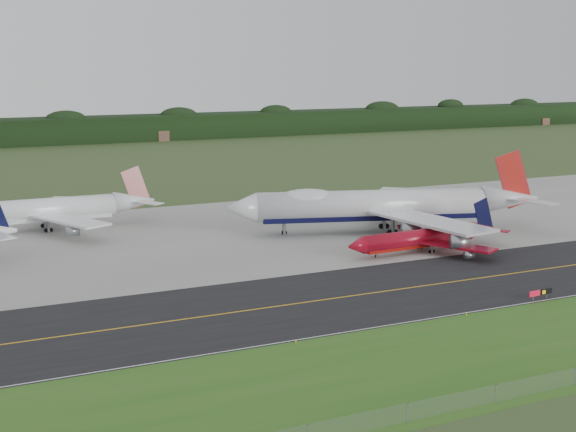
# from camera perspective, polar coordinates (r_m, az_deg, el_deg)

# --- Properties ---
(ground) EXTENTS (600.00, 600.00, 0.00)m
(ground) POSITION_cam_1_polar(r_m,az_deg,el_deg) (143.95, 7.96, -4.66)
(ground) COLOR #324520
(ground) RESTS_ON ground
(grass_verge) EXTENTS (400.00, 30.00, 0.01)m
(grass_verge) POSITION_cam_1_polar(r_m,az_deg,el_deg) (117.56, 17.33, -8.68)
(grass_verge) COLOR #2D601C
(grass_verge) RESTS_ON ground
(taxiway) EXTENTS (400.00, 32.00, 0.02)m
(taxiway) POSITION_cam_1_polar(r_m,az_deg,el_deg) (140.74, 8.84, -5.04)
(taxiway) COLOR black
(taxiway) RESTS_ON ground
(apron) EXTENTS (400.00, 78.00, 0.01)m
(apron) POSITION_cam_1_polar(r_m,az_deg,el_deg) (187.52, -0.50, -0.88)
(apron) COLOR gray
(apron) RESTS_ON ground
(taxiway_centreline) EXTENTS (400.00, 0.40, 0.00)m
(taxiway_centreline) POSITION_cam_1_polar(r_m,az_deg,el_deg) (140.74, 8.84, -5.04)
(taxiway_centreline) COLOR orange
(taxiway_centreline) RESTS_ON taxiway
(taxiway_edge_line) EXTENTS (400.00, 0.25, 0.00)m
(taxiway_edge_line) POSITION_cam_1_polar(r_m,az_deg,el_deg) (128.73, 12.69, -6.71)
(taxiway_edge_line) COLOR silver
(taxiway_edge_line) RESTS_ON taxiway
(horizon_treeline) EXTENTS (700.00, 25.00, 12.00)m
(horizon_treeline) POSITION_cam_1_polar(r_m,az_deg,el_deg) (398.54, -13.95, 5.90)
(horizon_treeline) COLOR black
(horizon_treeline) RESTS_ON ground
(jet_ba_747) EXTENTS (71.87, 58.21, 18.40)m
(jet_ba_747) POSITION_cam_1_polar(r_m,az_deg,el_deg) (183.56, 6.72, 0.78)
(jet_ba_747) COLOR silver
(jet_ba_747) RESTS_ON ground
(jet_red_737) EXTENTS (36.87, 30.07, 9.96)m
(jet_red_737) POSITION_cam_1_polar(r_m,az_deg,el_deg) (167.04, 9.78, -1.55)
(jet_red_737) COLOR maroon
(jet_red_737) RESTS_ON ground
(jet_star_tail) EXTENTS (52.08, 43.77, 13.79)m
(jet_star_tail) POSITION_cam_1_polar(r_m,az_deg,el_deg) (193.21, -16.91, 0.38)
(jet_star_tail) COLOR white
(jet_star_tail) RESTS_ON ground
(taxiway_sign) EXTENTS (4.88, 0.49, 1.63)m
(taxiway_sign) POSITION_cam_1_polar(r_m,az_deg,el_deg) (138.42, 17.52, -5.22)
(taxiway_sign) COLOR slate
(taxiway_sign) RESTS_ON ground
(edge_marker_left) EXTENTS (0.16, 0.16, 0.50)m
(edge_marker_left) POSITION_cam_1_polar(r_m,az_deg,el_deg) (112.63, 0.55, -8.90)
(edge_marker_left) COLOR yellow
(edge_marker_left) RESTS_ON ground
(edge_marker_center) EXTENTS (0.16, 0.16, 0.50)m
(edge_marker_center) POSITION_cam_1_polar(r_m,az_deg,el_deg) (127.27, 12.57, -6.80)
(edge_marker_center) COLOR yellow
(edge_marker_center) RESTS_ON ground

